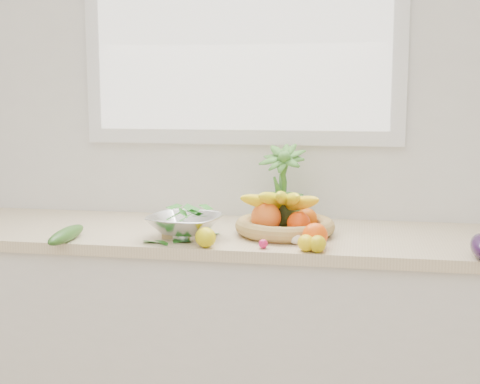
% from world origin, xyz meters
% --- Properties ---
extents(back_wall, '(4.50, 0.02, 2.70)m').
position_xyz_m(back_wall, '(0.00, 2.25, 1.35)').
color(back_wall, white).
rests_on(back_wall, ground).
extents(counter_cabinet, '(2.20, 0.58, 0.86)m').
position_xyz_m(counter_cabinet, '(0.00, 1.95, 0.43)').
color(counter_cabinet, silver).
rests_on(counter_cabinet, ground).
extents(countertop, '(2.24, 0.62, 0.04)m').
position_xyz_m(countertop, '(0.00, 1.95, 0.88)').
color(countertop, beige).
rests_on(countertop, counter_cabinet).
extents(window_frame, '(1.30, 0.03, 1.10)m').
position_xyz_m(window_frame, '(0.00, 2.23, 1.75)').
color(window_frame, white).
rests_on(window_frame, back_wall).
extents(window_pane, '(1.18, 0.01, 0.98)m').
position_xyz_m(window_pane, '(0.00, 2.21, 1.75)').
color(window_pane, white).
rests_on(window_pane, window_frame).
extents(orange_loose, '(0.11, 0.11, 0.08)m').
position_xyz_m(orange_loose, '(0.34, 1.73, 0.94)').
color(orange_loose, '#FF5108').
rests_on(orange_loose, countertop).
extents(lemon_a, '(0.10, 0.11, 0.07)m').
position_xyz_m(lemon_a, '(-0.02, 1.67, 0.93)').
color(lemon_a, yellow).
rests_on(lemon_a, countertop).
extents(lemon_b, '(0.06, 0.07, 0.06)m').
position_xyz_m(lemon_b, '(0.35, 1.67, 0.93)').
color(lemon_b, '#D3B80B').
rests_on(lemon_b, countertop).
extents(lemon_c, '(0.07, 0.08, 0.06)m').
position_xyz_m(lemon_c, '(0.31, 1.68, 0.93)').
color(lemon_c, yellow).
rests_on(lemon_c, countertop).
extents(apple, '(0.10, 0.10, 0.09)m').
position_xyz_m(apple, '(0.16, 1.90, 0.94)').
color(apple, '#AB0D24').
rests_on(apple, countertop).
extents(ginger, '(0.10, 0.05, 0.03)m').
position_xyz_m(ginger, '(-0.15, 1.79, 0.92)').
color(ginger, tan).
rests_on(ginger, countertop).
extents(garlic_a, '(0.07, 0.07, 0.05)m').
position_xyz_m(garlic_a, '(0.27, 1.82, 0.92)').
color(garlic_a, white).
rests_on(garlic_a, countertop).
extents(garlic_b, '(0.05, 0.05, 0.04)m').
position_xyz_m(garlic_b, '(0.37, 1.94, 0.92)').
color(garlic_b, beige).
rests_on(garlic_b, countertop).
extents(garlic_c, '(0.05, 0.05, 0.04)m').
position_xyz_m(garlic_c, '(0.27, 1.77, 0.92)').
color(garlic_c, white).
rests_on(garlic_c, countertop).
extents(cucumber, '(0.05, 0.27, 0.05)m').
position_xyz_m(cucumber, '(-0.51, 1.67, 0.92)').
color(cucumber, '#255418').
rests_on(cucumber, countertop).
extents(radish, '(0.03, 0.03, 0.03)m').
position_xyz_m(radish, '(0.17, 1.69, 0.92)').
color(radish, '#CC1952').
rests_on(radish, countertop).
extents(potted_herb, '(0.21, 0.21, 0.32)m').
position_xyz_m(potted_herb, '(0.19, 2.07, 1.05)').
color(potted_herb, '#407C2D').
rests_on(potted_herb, countertop).
extents(fruit_basket, '(0.36, 0.36, 0.19)m').
position_xyz_m(fruit_basket, '(0.21, 1.92, 0.95)').
color(fruit_basket, tan).
rests_on(fruit_basket, countertop).
extents(colander_with_spinach, '(0.29, 0.29, 0.13)m').
position_xyz_m(colander_with_spinach, '(-0.12, 1.80, 0.97)').
color(colander_with_spinach, silver).
rests_on(colander_with_spinach, countertop).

